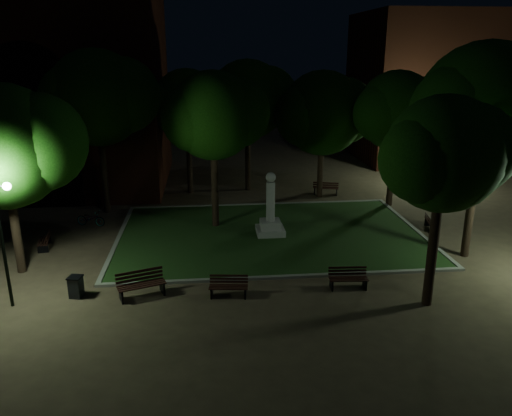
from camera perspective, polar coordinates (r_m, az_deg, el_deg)
The scene contains 25 objects.
ground at distance 23.65m, azimuth 2.26°, elevation -4.79°, with size 80.00×80.00×0.00m, color #4E3E2C.
lawn at distance 25.48m, azimuth 1.64°, elevation -3.00°, with size 15.00×10.00×0.08m, color #1F3D16.
lawn_kerb at distance 25.47m, azimuth 1.64°, elevation -2.96°, with size 15.40×10.40×0.12m.
monument at distance 25.17m, azimuth 1.65°, elevation -1.05°, with size 1.40×1.40×3.20m.
building_main at distance 37.68m, azimuth -26.31°, elevation 13.38°, with size 20.00×12.00×15.00m.
building_far at distance 46.80m, azimuth 21.61°, elevation 12.73°, with size 16.00×10.00×12.00m, color #532112.
tree_west at distance 22.08m, azimuth -26.69°, elevation 6.30°, with size 6.13×5.00×7.89m.
tree_north_wl at distance 32.26m, azimuth -7.71°, elevation 11.71°, with size 5.35×4.37×7.97m.
tree_north_er at distance 31.41m, azimuth 7.82°, elevation 10.69°, with size 6.36×5.19×7.91m.
tree_ne at distance 30.29m, azimuth 15.97°, elevation 10.66°, with size 5.61×4.58×7.98m.
tree_east at distance 23.39m, azimuth 24.89°, elevation 10.11°, with size 6.98×5.70×9.45m.
tree_se at distance 18.11m, azimuth 20.92°, elevation 5.76°, with size 4.93×4.02×7.66m.
tree_nw at distance 29.03m, azimuth -17.48°, elevation 11.91°, with size 6.44×5.26×9.16m.
tree_far_north at distance 32.62m, azimuth -0.77°, elevation 12.27°, with size 6.21×5.07×8.51m.
tree_extra at distance 25.35m, azimuth -4.70°, elevation 10.47°, with size 5.48×4.47×8.12m.
lamppost_nw at distance 32.87m, azimuth -19.83°, elevation 5.83°, with size 1.18×0.28×4.07m.
lamppost_ne at distance 36.15m, azimuth 19.18°, elevation 7.14°, with size 1.18×0.28×4.33m.
bench_near_left at distance 19.28m, azimuth -3.15°, elevation -8.99°, with size 1.52×0.68×0.81m.
bench_near_right at distance 20.19m, azimuth 10.48°, elevation -7.95°, with size 1.55×0.62×0.83m.
bench_west_near at distance 19.70m, azimuth -12.99°, elevation -8.56°, with size 1.91×1.20×0.99m.
bench_left_side at distance 25.72m, azimuth -22.94°, elevation -3.50°, with size 0.70×1.43×0.75m.
bench_right_side at distance 27.66m, azimuth 19.37°, elevation -1.65°, with size 0.73×1.44×0.75m.
bench_far_side at distance 32.75m, azimuth 7.98°, elevation 2.23°, with size 1.71×0.99×0.89m.
trash_bin at distance 20.34m, azimuth -19.89°, elevation -8.45°, with size 0.59×0.59×0.85m.
bicycle at distance 28.08m, azimuth -18.37°, elevation -1.13°, with size 0.56×1.59×0.84m, color black.
Camera 1 is at (-3.14, -21.64, 9.00)m, focal length 35.00 mm.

